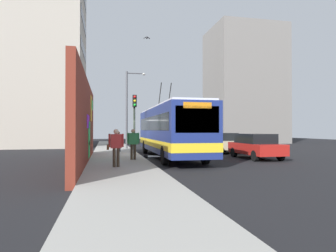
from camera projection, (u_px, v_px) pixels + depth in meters
The scene contains 17 objects.
ground_plane at pixel (139, 156), 20.18m from camera, with size 80.00×80.00×0.00m, color black.
sidewalk_slab at pixel (116, 156), 19.84m from camera, with size 48.00×3.20×0.15m, color #9E9B93.
graffiti_wall at pixel (85, 123), 15.16m from camera, with size 13.08×0.32×4.37m.
building_far_left at pixel (41, 57), 31.86m from camera, with size 9.34×8.92×19.58m.
building_far_right at pixel (244, 86), 41.41m from camera, with size 8.20×9.60×16.20m.
city_bus at pixel (170, 130), 18.98m from camera, with size 11.75×2.50×5.11m.
parked_car_red at pixel (255, 146), 18.43m from camera, with size 4.29×1.88×1.58m.
parked_car_champagne at pixel (223, 142), 23.60m from camera, with size 4.32×1.87×1.58m.
parked_car_white at pixel (198, 139), 29.83m from camera, with size 4.82×1.86×1.58m.
parked_car_silver at pixel (183, 138), 35.76m from camera, with size 4.69×1.93×1.58m.
pedestrian_at_curb at pixel (133, 141), 16.45m from camera, with size 0.23×0.69×1.73m.
pedestrian_near_wall at pixel (116, 145), 13.19m from camera, with size 0.23×0.76×1.72m.
pedestrian_midblock at pixel (119, 140), 22.39m from camera, with size 0.22×0.64×1.56m.
traffic_light at pixel (134, 114), 20.10m from camera, with size 0.49×0.28×4.11m.
street_lamp at pixel (129, 104), 26.12m from camera, with size 0.44×1.78×6.94m.
flying_pigeons at pixel (141, 16), 19.42m from camera, with size 9.05×2.47×0.26m.
curbside_puddle at pixel (149, 157), 19.79m from camera, with size 1.65×1.65×0.00m, color black.
Camera 1 is at (-20.17, 2.32, 1.83)m, focal length 31.11 mm.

